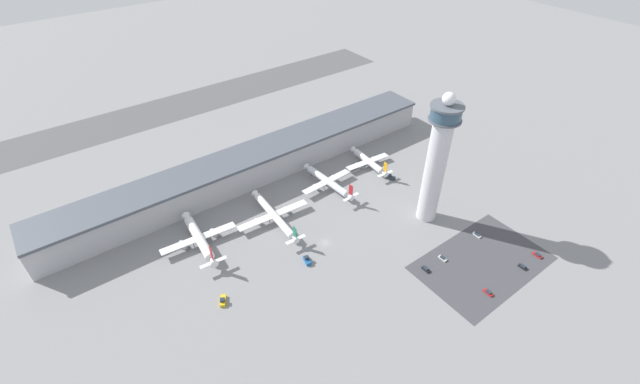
% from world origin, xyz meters
% --- Properties ---
extents(ground_plane, '(1000.00, 1000.00, 0.00)m').
position_xyz_m(ground_plane, '(0.00, 0.00, 0.00)').
color(ground_plane, gray).
extents(terminal_building, '(243.68, 25.00, 17.87)m').
position_xyz_m(terminal_building, '(0.00, 70.00, 9.03)').
color(terminal_building, '#B2B2B7').
rests_on(terminal_building, ground).
extents(runway_strip, '(365.52, 44.00, 0.01)m').
position_xyz_m(runway_strip, '(0.00, 186.75, 0.00)').
color(runway_strip, '#515154').
rests_on(runway_strip, ground).
extents(control_tower, '(15.34, 15.34, 71.55)m').
position_xyz_m(control_tower, '(55.27, -16.06, 36.81)').
color(control_tower, silver).
rests_on(control_tower, ground).
extents(parking_lot_surface, '(64.00, 40.00, 0.01)m').
position_xyz_m(parking_lot_surface, '(51.74, -55.31, 0.00)').
color(parking_lot_surface, '#424247').
rests_on(parking_lot_surface, ground).
extents(airplane_gate_alpha, '(38.22, 40.85, 14.24)m').
position_xyz_m(airplane_gate_alpha, '(-50.93, 35.91, 4.49)').
color(airplane_gate_alpha, white).
rests_on(airplane_gate_alpha, ground).
extents(airplane_gate_bravo, '(40.46, 45.99, 12.37)m').
position_xyz_m(airplane_gate_bravo, '(-12.12, 28.80, 4.18)').
color(airplane_gate_bravo, white).
rests_on(airplane_gate_bravo, ground).
extents(airplane_gate_charlie, '(33.85, 40.87, 12.74)m').
position_xyz_m(airplane_gate_charlie, '(28.33, 35.35, 4.51)').
color(airplane_gate_charlie, silver).
rests_on(airplane_gate_charlie, ground).
extents(airplane_gate_delta, '(30.57, 34.34, 12.01)m').
position_xyz_m(airplane_gate_delta, '(61.78, 37.51, 3.84)').
color(airplane_gate_delta, white).
rests_on(airplane_gate_delta, ground).
extents(service_truck_catering, '(4.92, 6.02, 2.79)m').
position_xyz_m(service_truck_catering, '(64.00, 19.86, 0.97)').
color(service_truck_catering, black).
rests_on(service_truck_catering, ground).
extents(service_truck_fuel, '(4.98, 6.22, 2.66)m').
position_xyz_m(service_truck_fuel, '(-57.68, -2.55, 0.92)').
color(service_truck_fuel, black).
rests_on(service_truck_fuel, ground).
extents(service_truck_baggage, '(3.62, 5.94, 3.07)m').
position_xyz_m(service_truck_baggage, '(-14.87, -5.04, 1.07)').
color(service_truck_baggage, black).
rests_on(service_truck_baggage, ground).
extents(car_green_van, '(1.91, 4.65, 1.49)m').
position_xyz_m(car_green_van, '(76.80, -68.30, 0.58)').
color(car_green_van, black).
rests_on(car_green_van, ground).
extents(car_maroon_suv, '(1.80, 4.02, 1.45)m').
position_xyz_m(car_maroon_suv, '(64.37, -68.47, 0.56)').
color(car_maroon_suv, black).
rests_on(car_maroon_suv, ground).
extents(car_black_suv, '(1.99, 4.52, 1.40)m').
position_xyz_m(car_black_suv, '(38.61, -68.08, 0.54)').
color(car_black_suv, black).
rests_on(car_black_suv, ground).
extents(car_white_wagon, '(1.95, 4.31, 1.46)m').
position_xyz_m(car_white_wagon, '(26.69, -42.40, 0.56)').
color(car_white_wagon, black).
rests_on(car_white_wagon, ground).
extents(car_silver_sedan, '(1.82, 4.52, 1.36)m').
position_xyz_m(car_silver_sedan, '(65.02, -41.97, 0.52)').
color(car_silver_sedan, black).
rests_on(car_silver_sedan, ground).
extents(car_navy_sedan, '(1.82, 4.22, 1.45)m').
position_xyz_m(car_navy_sedan, '(38.38, -42.36, 0.56)').
color(car_navy_sedan, black).
rests_on(car_navy_sedan, ground).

